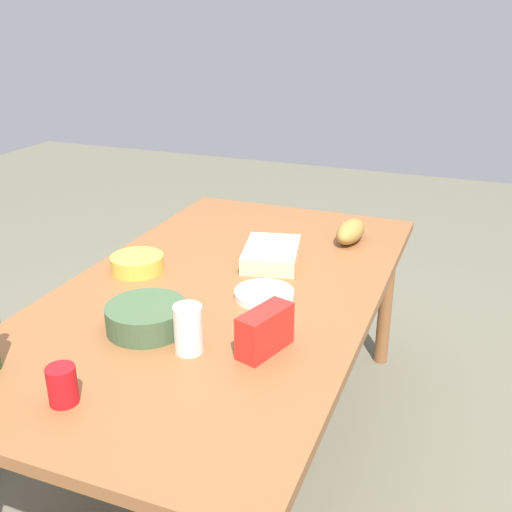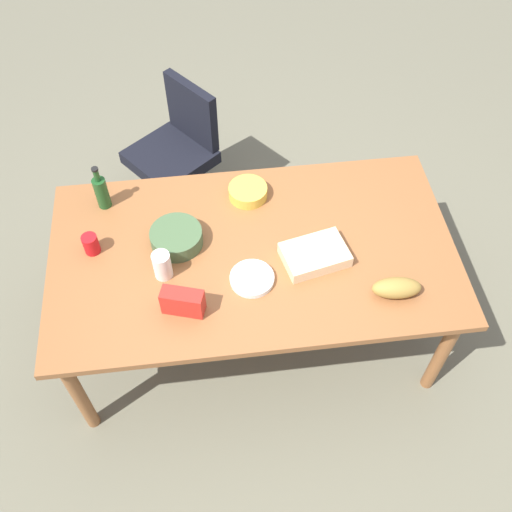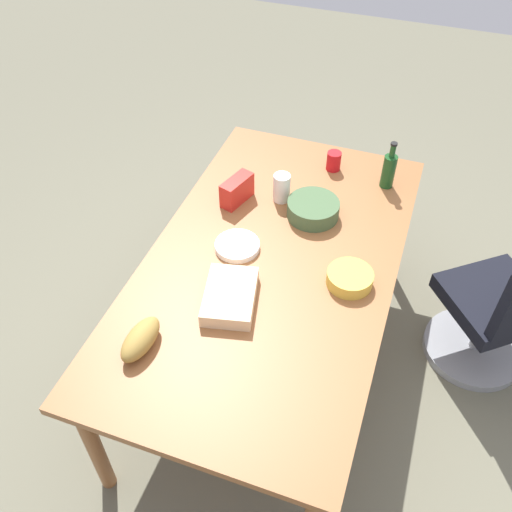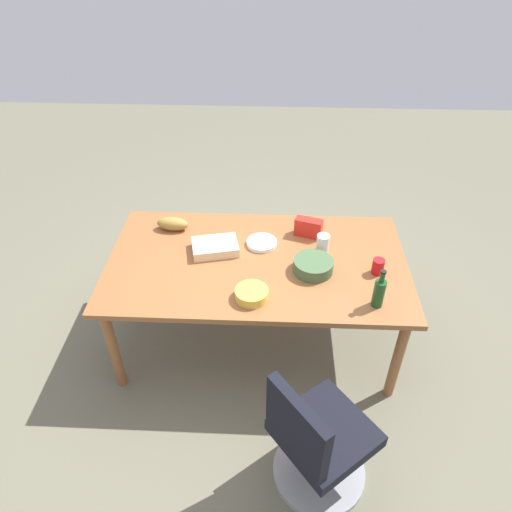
% 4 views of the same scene
% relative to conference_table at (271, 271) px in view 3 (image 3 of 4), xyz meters
% --- Properties ---
extents(ground_plane, '(10.00, 10.00, 0.00)m').
position_rel_conference_table_xyz_m(ground_plane, '(0.00, 0.00, -0.71)').
color(ground_plane, '#686652').
extents(conference_table, '(2.09, 1.17, 0.78)m').
position_rel_conference_table_xyz_m(conference_table, '(0.00, 0.00, 0.00)').
color(conference_table, brown).
rests_on(conference_table, ground).
extents(office_chair, '(0.67, 0.67, 0.91)m').
position_rel_conference_table_xyz_m(office_chair, '(0.39, -1.13, -0.35)').
color(office_chair, gray).
rests_on(office_chair, ground).
extents(sheet_cake, '(0.36, 0.29, 0.07)m').
position_rel_conference_table_xyz_m(sheet_cake, '(-0.30, 0.09, 0.11)').
color(sheet_cake, beige).
rests_on(sheet_cake, conference_table).
extents(mayo_jar, '(0.10, 0.10, 0.16)m').
position_rel_conference_table_xyz_m(mayo_jar, '(0.46, 0.10, 0.15)').
color(mayo_jar, white).
rests_on(mayo_jar, conference_table).
extents(chip_bowl, '(0.27, 0.27, 0.07)m').
position_rel_conference_table_xyz_m(chip_bowl, '(-0.02, -0.38, 0.10)').
color(chip_bowl, gold).
rests_on(chip_bowl, conference_table).
extents(paper_plate_stack, '(0.23, 0.23, 0.03)m').
position_rel_conference_table_xyz_m(paper_plate_stack, '(0.03, 0.19, 0.09)').
color(paper_plate_stack, white).
rests_on(paper_plate_stack, conference_table).
extents(red_solo_cup, '(0.08, 0.08, 0.11)m').
position_rel_conference_table_xyz_m(red_solo_cup, '(0.82, -0.10, 0.13)').
color(red_solo_cup, red).
rests_on(red_solo_cup, conference_table).
extents(chip_bag_red, '(0.21, 0.14, 0.14)m').
position_rel_conference_table_xyz_m(chip_bag_red, '(0.37, 0.32, 0.14)').
color(chip_bag_red, red).
rests_on(chip_bag_red, conference_table).
extents(wine_bottle, '(0.09, 0.09, 0.28)m').
position_rel_conference_table_xyz_m(wine_bottle, '(0.76, -0.41, 0.18)').
color(wine_bottle, '#1A481E').
rests_on(wine_bottle, conference_table).
extents(bread_loaf, '(0.25, 0.13, 0.10)m').
position_rel_conference_table_xyz_m(bread_loaf, '(-0.66, 0.35, 0.12)').
color(bread_loaf, olive).
rests_on(bread_loaf, conference_table).
extents(salad_bowl, '(0.27, 0.27, 0.09)m').
position_rel_conference_table_xyz_m(salad_bowl, '(0.38, -0.10, 0.11)').
color(salad_bowl, '#425D3A').
rests_on(salad_bowl, conference_table).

